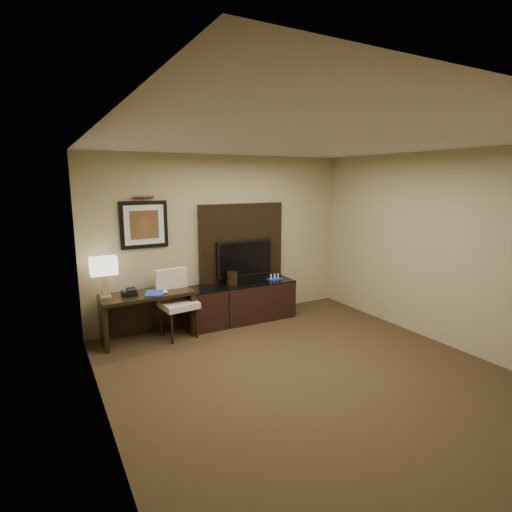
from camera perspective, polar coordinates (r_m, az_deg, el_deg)
floor at (r=4.96m, az=8.21°, el=-16.99°), size 4.50×5.00×0.01m
ceiling at (r=4.41m, az=9.19°, el=15.87°), size 4.50×5.00×0.01m
wall_back at (r=6.62m, az=-4.62°, el=2.52°), size 4.50×0.01×2.70m
wall_left at (r=3.63m, az=-20.94°, el=-5.11°), size 0.01×5.00×2.70m
wall_right at (r=6.12m, az=25.64°, el=0.80°), size 0.01×5.00×2.70m
desk at (r=6.09m, az=-15.18°, el=-8.29°), size 1.31×0.59×0.69m
credenza at (r=6.60m, az=-2.32°, el=-6.66°), size 1.87×0.56×0.64m
tv_wall_panel at (r=6.71m, az=-2.06°, el=1.97°), size 1.50×0.12×1.30m
tv at (r=6.66m, az=-1.66°, el=-0.27°), size 1.00×0.08×0.60m
artwork at (r=6.15m, az=-15.71°, el=4.33°), size 0.70×0.04×0.70m
picture_light at (r=6.08m, az=-15.82°, el=8.05°), size 0.04×0.04×0.30m
desk_chair at (r=6.01m, az=-11.04°, el=-6.71°), size 0.55×0.62×1.02m
table_lamp at (r=5.91m, az=-20.86°, el=-2.66°), size 0.42×0.33×0.61m
desk_phone at (r=5.92m, az=-17.60°, el=-5.02°), size 0.20×0.19×0.09m
blue_folder at (r=5.93m, az=-14.31°, el=-5.15°), size 0.34×0.39×0.02m
book at (r=5.94m, az=-14.23°, el=-4.16°), size 0.16×0.03×0.22m
ice_bucket at (r=6.47m, az=-3.43°, el=-3.17°), size 0.23×0.23×0.20m
minibar_tray at (r=6.77m, az=2.66°, el=-3.04°), size 0.25×0.16×0.08m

